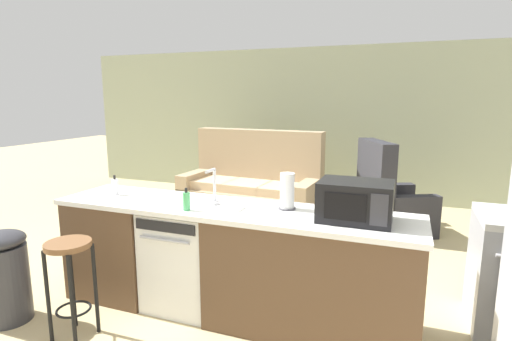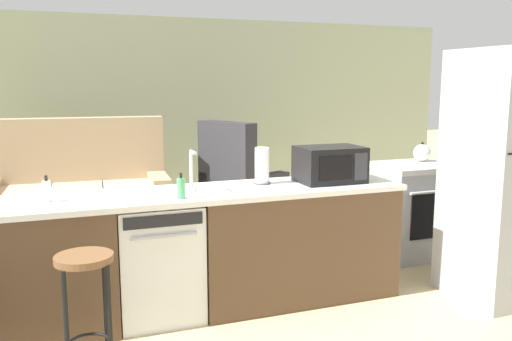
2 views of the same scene
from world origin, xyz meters
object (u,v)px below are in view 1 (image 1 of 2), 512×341
Objects in this scene: microwave at (356,201)px; armchair at (388,205)px; bar_stool at (70,269)px; paper_towel_roll at (287,192)px; trash_bin at (5,275)px; soap_bottle at (186,201)px; dish_soap_bottle at (115,187)px; couch at (253,189)px; dishwasher at (186,257)px.

armchair is at bearing 87.21° from microwave.
armchair reaches higher than bar_stool.
trash_bin is at bearing -157.55° from paper_towel_roll.
soap_bottle is (-0.71, -0.31, -0.07)m from paper_towel_roll.
dish_soap_bottle is (-2.08, 0.01, -0.07)m from microwave.
trash_bin is 0.62× the size of armchair.
couch is (0.28, 2.65, -0.58)m from dish_soap_bottle.
paper_towel_roll is 0.24× the size of armchair.
soap_bottle reaches higher than bar_stool.
bar_stool is (-0.53, -0.72, 0.11)m from dishwasher.
microwave is at bearing 20.81° from bar_stool.
paper_towel_roll is 1.56m from dish_soap_bottle.
paper_towel_roll is 0.38× the size of trash_bin.
armchair reaches higher than dish_soap_bottle.
paper_towel_roll is 2.92m from couch.
bar_stool is 0.62× the size of armchair.
paper_towel_roll is at bearing -63.33° from couch.
paper_towel_roll is at bearing 3.71° from dish_soap_bottle.
dishwasher is at bearing 179.95° from microwave.
trash_bin is (-2.04, -0.84, -0.66)m from paper_towel_roll.
microwave reaches higher than soap_bottle.
dish_soap_bottle reaches higher than bar_stool.
soap_bottle is 1.55m from trash_bin.
bar_stool is at bearing -121.04° from armchair.
couch is at bearing 77.32° from trash_bin.
dish_soap_bottle is at bearing -95.98° from couch.
microwave is 0.24× the size of couch.
soap_bottle is at bearing 21.69° from trash_bin.
microwave is at bearing 9.20° from soap_bottle.
paper_towel_roll reaches higher than dishwasher.
microwave is 3.28m from couch.
trash_bin is at bearing -102.68° from couch.
couch reaches higher than trash_bin.
bar_stool is at bearing -125.98° from dishwasher.
armchair is at bearing 75.48° from paper_towel_roll.
dish_soap_bottle reaches higher than trash_bin.
microwave is (1.38, -0.00, 0.62)m from dishwasher.
trash_bin is at bearing -164.12° from microwave.
microwave is at bearing -55.80° from couch.
bar_stool is at bearing -76.02° from dish_soap_bottle.
microwave is at bearing 15.88° from trash_bin.
trash_bin is (-2.57, -0.73, -0.66)m from microwave.
microwave is 2.74m from armchair.
armchair is (0.66, 2.54, -0.69)m from paper_towel_roll.
bar_stool is (-0.67, -0.52, -0.44)m from soap_bottle.
bar_stool is 0.69m from trash_bin.
armchair is (2.70, 3.38, -0.03)m from trash_bin.
bar_stool is at bearing -148.68° from paper_towel_roll.
dishwasher is 1.14× the size of bar_stool.
trash_bin is (-0.67, -0.01, -0.16)m from bar_stool.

